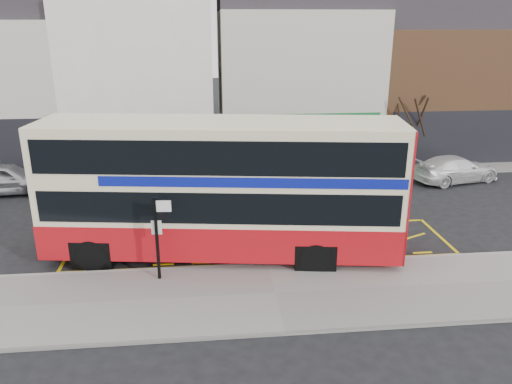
{
  "coord_description": "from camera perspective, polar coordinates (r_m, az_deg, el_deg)",
  "views": [
    {
      "loc": [
        -1.91,
        -15.47,
        7.94
      ],
      "look_at": [
        -0.14,
        2.0,
        1.91
      ],
      "focal_mm": 35.0,
      "sensor_mm": 36.0,
      "label": 1
    }
  ],
  "objects": [
    {
      "name": "terrace_right",
      "position": [
        33.86,
        19.91,
        12.15
      ],
      "size": [
        9.0,
        8.01,
        10.3
      ],
      "color": "brown",
      "rests_on": "ground"
    },
    {
      "name": "pavement",
      "position": [
        15.46,
        2.17,
        -11.65
      ],
      "size": [
        40.0,
        4.0,
        0.15
      ],
      "primitive_type": "cube",
      "color": "gray",
      "rests_on": "ground"
    },
    {
      "name": "road_markings",
      "position": [
        18.92,
        0.56,
        -5.85
      ],
      "size": [
        14.0,
        3.4,
        0.01
      ],
      "primitive_type": null,
      "color": "#DABB0B",
      "rests_on": "ground"
    },
    {
      "name": "double_decker_bus",
      "position": [
        17.07,
        -3.83,
        0.48
      ],
      "size": [
        12.39,
        4.43,
        4.84
      ],
      "rotation": [
        0.0,
        0.0,
        -0.14
      ],
      "color": "beige",
      "rests_on": "ground"
    },
    {
      "name": "street_tree_right",
      "position": [
        28.74,
        17.34,
        9.39
      ],
      "size": [
        2.44,
        2.44,
        5.27
      ],
      "color": "black",
      "rests_on": "ground"
    },
    {
      "name": "car_white",
      "position": [
        27.91,
        21.84,
        2.46
      ],
      "size": [
        4.94,
        2.94,
        1.34
      ],
      "primitive_type": "imported",
      "rotation": [
        0.0,
        0.0,
        1.81
      ],
      "color": "white",
      "rests_on": "ground"
    },
    {
      "name": "kerb",
      "position": [
        17.13,
        1.29,
        -8.39
      ],
      "size": [
        40.0,
        0.15,
        0.15
      ],
      "primitive_type": "cube",
      "color": "gray",
      "rests_on": "ground"
    },
    {
      "name": "terrace_green_shop",
      "position": [
        31.07,
        4.4,
        13.59
      ],
      "size": [
        9.0,
        8.01,
        11.3
      ],
      "color": "beige",
      "rests_on": "ground"
    },
    {
      "name": "ground",
      "position": [
        17.49,
        1.14,
        -8.05
      ],
      "size": [
        120.0,
        120.0,
        0.0
      ],
      "primitive_type": "plane",
      "color": "black",
      "rests_on": "ground"
    },
    {
      "name": "terrace_far_left",
      "position": [
        32.74,
        -27.06,
        11.47
      ],
      "size": [
        8.0,
        8.01,
        10.8
      ],
      "color": "beige",
      "rests_on": "ground"
    },
    {
      "name": "terrace_left",
      "position": [
        30.78,
        -12.82,
        13.61
      ],
      "size": [
        8.0,
        8.01,
        11.8
      ],
      "color": "white",
      "rests_on": "ground"
    },
    {
      "name": "bus_stop_post",
      "position": [
        15.77,
        -11.09,
        -4.31
      ],
      "size": [
        0.68,
        0.14,
        2.74
      ],
      "rotation": [
        0.0,
        0.0,
        -0.07
      ],
      "color": "black",
      "rests_on": "pavement"
    },
    {
      "name": "far_pavement",
      "position": [
        27.68,
        -1.58,
        2.43
      ],
      "size": [
        50.0,
        3.0,
        0.15
      ],
      "primitive_type": "cube",
      "color": "gray",
      "rests_on": "ground"
    },
    {
      "name": "car_grey",
      "position": [
        25.45,
        -0.59,
        2.34
      ],
      "size": [
        4.27,
        2.24,
        1.34
      ],
      "primitive_type": "imported",
      "rotation": [
        0.0,
        0.0,
        1.36
      ],
      "color": "#414249",
      "rests_on": "ground"
    },
    {
      "name": "car_silver",
      "position": [
        26.9,
        -26.75,
        1.39
      ],
      "size": [
        4.58,
        2.09,
        1.52
      ],
      "primitive_type": "imported",
      "rotation": [
        0.0,
        0.0,
        1.64
      ],
      "color": "silver",
      "rests_on": "ground"
    }
  ]
}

